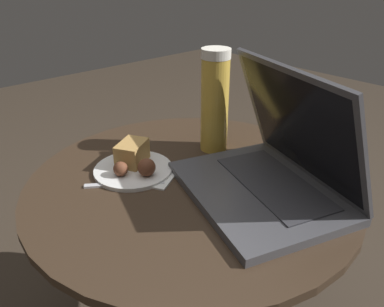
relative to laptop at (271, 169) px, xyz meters
The scene contains 6 objects.
table 0.27m from the laptop, 150.03° to the right, with size 0.72×0.72×0.57m.
napkin 0.29m from the laptop, 148.28° to the right, with size 0.19×0.17×0.00m.
laptop is the anchor object (origin of this frame).
beer_glass 0.24m from the laptop, 165.13° to the left, with size 0.07×0.07×0.25m.
snack_plate 0.31m from the laptop, 149.05° to the right, with size 0.18×0.18×0.06m.
fork 0.29m from the laptop, 137.71° to the right, with size 0.11×0.15×0.00m.
Camera 1 is at (0.52, -0.47, 1.00)m, focal length 35.00 mm.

